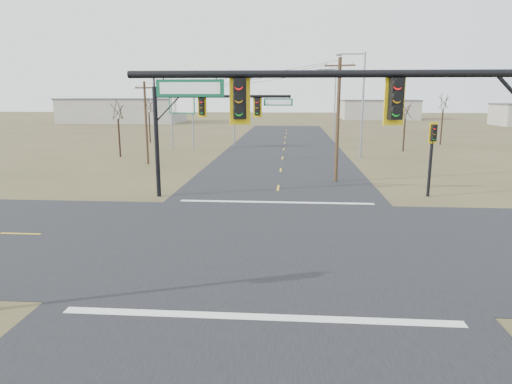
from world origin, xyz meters
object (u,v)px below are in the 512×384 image
bare_tree_c (406,110)px  highway_sign (182,112)px  mast_arm_far (202,118)px  bare_tree_a (118,110)px  bare_tree_d (444,101)px  streetlight_b (333,101)px  pedestal_signal_ne (432,144)px  streetlight_c (236,107)px  mast_arm_near (410,134)px  utility_pole_far (146,121)px  bare_tree_b (149,105)px  utility_pole_near (338,119)px  streetlight_a (361,99)px

bare_tree_c → highway_sign: bearing=179.6°
mast_arm_far → bare_tree_a: 22.82m
bare_tree_c → bare_tree_d: bare_tree_d is taller
mast_arm_far → streetlight_b: size_ratio=0.86×
pedestal_signal_ne → streetlight_c: streetlight_c is taller
mast_arm_near → utility_pole_far: bearing=104.3°
bare_tree_b → streetlight_c: bearing=-18.8°
utility_pole_far → highway_sign: utility_pole_far is taller
mast_arm_near → utility_pole_near: (0.42, 22.81, -0.74)m
streetlight_a → bare_tree_b: streetlight_a is taller
pedestal_signal_ne → streetlight_a: streetlight_a is taller
bare_tree_d → bare_tree_a: bearing=-158.1°
utility_pole_far → streetlight_b: size_ratio=0.76×
pedestal_signal_ne → utility_pole_near: (-5.57, 4.91, 1.33)m
utility_pole_far → streetlight_a: bearing=16.9°
mast_arm_near → bare_tree_b: mast_arm_near is taller
utility_pole_near → bare_tree_d: (16.62, 28.29, 0.94)m
bare_tree_a → streetlight_c: bearing=44.5°
utility_pole_near → bare_tree_a: bearing=149.6°
utility_pole_far → mast_arm_near: bearing=-61.3°
mast_arm_far → bare_tree_c: bearing=54.5°
streetlight_b → streetlight_c: size_ratio=1.15×
utility_pole_far → highway_sign: bearing=87.8°
mast_arm_far → bare_tree_b: mast_arm_far is taller
mast_arm_far → streetlight_a: streetlight_a is taller
highway_sign → streetlight_b: streetlight_b is taller
streetlight_a → streetlight_c: 17.33m
mast_arm_near → streetlight_c: (-10.19, 46.71, -0.55)m
utility_pole_near → bare_tree_a: size_ratio=1.45×
pedestal_signal_ne → streetlight_b: bearing=82.3°
utility_pole_near → streetlight_b: bearing=85.6°
utility_pole_near → bare_tree_d: bearing=59.6°
bare_tree_d → streetlight_b: bearing=169.1°
highway_sign → bare_tree_b: bare_tree_b is taller
mast_arm_near → bare_tree_c: bearing=62.2°
highway_sign → streetlight_c: streetlight_c is taller
streetlight_b → streetlight_c: 14.82m
mast_arm_near → bare_tree_a: 41.60m
highway_sign → bare_tree_a: 9.18m
bare_tree_c → bare_tree_d: (6.79, 8.02, 0.90)m
utility_pole_near → utility_pole_far: (-17.21, 7.82, -0.70)m
mast_arm_far → streetlight_b: 38.88m
utility_pole_far → bare_tree_b: 21.33m
highway_sign → streetlight_b: (19.10, 10.59, 1.20)m
mast_arm_near → bare_tree_a: mast_arm_near is taller
utility_pole_far → bare_tree_a: (-4.64, 5.02, 0.92)m
utility_pole_near → bare_tree_c: (9.83, 20.28, 0.04)m
mast_arm_near → highway_sign: bearing=96.2°
mast_arm_near → utility_pole_near: bearing=74.5°
mast_arm_near → bare_tree_d: bearing=57.1°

